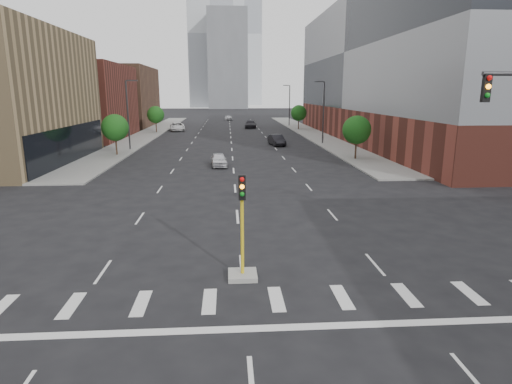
{
  "coord_description": "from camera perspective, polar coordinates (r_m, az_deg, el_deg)",
  "views": [
    {
      "loc": [
        -0.54,
        -7.59,
        7.56
      ],
      "look_at": [
        0.89,
        13.96,
        2.5
      ],
      "focal_mm": 30.0,
      "sensor_mm": 36.0,
      "label": 1
    }
  ],
  "objects": [
    {
      "name": "car_far_left",
      "position": [
        87.3,
        -10.45,
        8.57
      ],
      "size": [
        3.58,
        6.38,
        1.68
      ],
      "primitive_type": "imported",
      "rotation": [
        0.0,
        0.0,
        0.13
      ],
      "color": "silver",
      "rests_on": "ground"
    },
    {
      "name": "car_mid_right",
      "position": [
        62.47,
        2.78,
        6.94
      ],
      "size": [
        2.34,
        4.91,
        1.55
      ],
      "primitive_type": "imported",
      "rotation": [
        0.0,
        0.0,
        0.15
      ],
      "color": "black",
      "rests_on": "ground"
    },
    {
      "name": "tower_left",
      "position": [
        229.36,
        -5.99,
        20.0
      ],
      "size": [
        22.0,
        22.0,
        70.0
      ],
      "primitive_type": "cube",
      "color": "#B2B7BC",
      "rests_on": "ground"
    },
    {
      "name": "tower_right",
      "position": [
        269.75,
        -1.62,
        20.1
      ],
      "size": [
        20.0,
        20.0,
        80.0
      ],
      "primitive_type": "cube",
      "color": "#B2B7BC",
      "rests_on": "ground"
    },
    {
      "name": "streetlight_left",
      "position": [
        59.07,
        -16.64,
        10.18
      ],
      "size": [
        1.6,
        0.22,
        9.07
      ],
      "color": "#2D2D30",
      "rests_on": "ground"
    },
    {
      "name": "car_distant",
      "position": [
        118.41,
        -3.69,
        9.85
      ],
      "size": [
        2.29,
        4.36,
        1.41
      ],
      "primitive_type": "imported",
      "rotation": [
        0.0,
        0.0,
        0.16
      ],
      "color": "silver",
      "rests_on": "ground"
    },
    {
      "name": "building_left_far_b",
      "position": [
        103.18,
        -19.37,
        11.88
      ],
      "size": [
        20.0,
        24.0,
        13.0
      ],
      "primitive_type": "cube",
      "color": "brown",
      "rests_on": "ground"
    },
    {
      "name": "tree_left_near",
      "position": [
        54.45,
        -18.29,
        8.15
      ],
      "size": [
        3.2,
        3.2,
        4.85
      ],
      "color": "#382619",
      "rests_on": "ground"
    },
    {
      "name": "building_right_main",
      "position": [
        74.04,
        20.89,
        15.03
      ],
      "size": [
        24.0,
        70.0,
        22.0
      ],
      "color": "brown",
      "rests_on": "ground"
    },
    {
      "name": "streetlight_right_a",
      "position": [
        64.18,
        8.92,
        10.76
      ],
      "size": [
        1.6,
        0.22,
        9.07
      ],
      "color": "#2D2D30",
      "rests_on": "ground"
    },
    {
      "name": "tree_right_near",
      "position": [
        49.93,
        13.28,
        8.06
      ],
      "size": [
        3.2,
        3.2,
        4.85
      ],
      "color": "#382619",
      "rests_on": "ground"
    },
    {
      "name": "car_near_left",
      "position": [
        44.76,
        -4.99,
        4.3
      ],
      "size": [
        1.94,
        4.14,
        1.37
      ],
      "primitive_type": "imported",
      "rotation": [
        0.0,
        0.0,
        0.08
      ],
      "color": "silver",
      "rests_on": "ground"
    },
    {
      "name": "car_deep_right",
      "position": [
        92.69,
        -0.72,
        9.03
      ],
      "size": [
        2.87,
        5.92,
        1.66
      ],
      "primitive_type": "imported",
      "rotation": [
        0.0,
        0.0,
        -0.1
      ],
      "color": "black",
      "rests_on": "ground"
    },
    {
      "name": "tree_right_far",
      "position": [
        88.89,
        5.72,
        10.44
      ],
      "size": [
        3.2,
        3.2,
        4.85
      ],
      "color": "#382619",
      "rests_on": "ground"
    },
    {
      "name": "sidewalk_right_far",
      "position": [
        83.39,
        7.03,
        7.95
      ],
      "size": [
        5.0,
        92.0,
        0.15
      ],
      "primitive_type": "cube",
      "color": "gray",
      "rests_on": "ground"
    },
    {
      "name": "streetlight_right_b",
      "position": [
        98.61,
        4.43,
        11.68
      ],
      "size": [
        1.6,
        0.22,
        9.07
      ],
      "color": "#2D2D30",
      "rests_on": "ground"
    },
    {
      "name": "tower_mid",
      "position": [
        208.09,
        -3.8,
        17.15
      ],
      "size": [
        18.0,
        18.0,
        44.0
      ],
      "primitive_type": "cube",
      "color": "slate",
      "rests_on": "ground"
    },
    {
      "name": "building_left_far_a",
      "position": [
        78.39,
        -24.38,
        10.91
      ],
      "size": [
        20.0,
        22.0,
        12.0
      ],
      "primitive_type": "cube",
      "color": "brown",
      "rests_on": "ground"
    },
    {
      "name": "tree_left_far",
      "position": [
        83.78,
        -13.24,
        10.0
      ],
      "size": [
        3.2,
        3.2,
        4.85
      ],
      "color": "#382619",
      "rests_on": "ground"
    },
    {
      "name": "median_traffic_signal",
      "position": [
        17.83,
        -1.82,
        -8.51
      ],
      "size": [
        1.2,
        1.2,
        4.4
      ],
      "color": "#999993",
      "rests_on": "ground"
    },
    {
      "name": "sidewalk_left_far",
      "position": [
        83.2,
        -13.91,
        7.65
      ],
      "size": [
        5.0,
        92.0,
        0.15
      ],
      "primitive_type": "cube",
      "color": "gray",
      "rests_on": "ground"
    }
  ]
}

